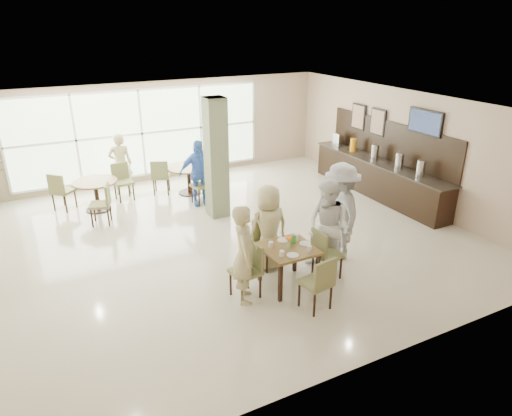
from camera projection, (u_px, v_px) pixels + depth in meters
name	position (u px, v px, depth m)	size (l,w,h in m)	color
ground	(223.00, 238.00, 9.85)	(10.00, 10.00, 0.00)	beige
room_shell	(220.00, 162.00, 9.20)	(10.00, 10.00, 10.00)	white
window_bank	(142.00, 134.00, 12.77)	(7.00, 0.04, 7.00)	silver
column	(216.00, 159.00, 10.47)	(0.45, 0.45, 2.80)	#697954
main_table	(289.00, 253.00, 7.85)	(0.87, 0.87, 0.75)	brown
round_table_left	(96.00, 188.00, 11.08)	(1.06, 1.06, 0.75)	brown
round_table_right	(189.00, 172.00, 12.16)	(1.15, 1.15, 0.75)	brown
chairs_main_table	(289.00, 262.00, 7.90)	(2.09, 2.05, 0.95)	olive
chairs_table_left	(96.00, 192.00, 11.08)	(2.02, 1.92, 0.95)	olive
chairs_table_right	(190.00, 176.00, 12.20)	(1.97, 1.89, 0.95)	olive
tabletop_clutter	(291.00, 244.00, 7.79)	(0.72, 0.76, 0.21)	white
buffet_counter	(378.00, 175.00, 12.03)	(0.64, 4.70, 1.95)	black
wall_tv	(425.00, 122.00, 10.61)	(0.06, 1.00, 0.58)	black
framed_art_a	(378.00, 122.00, 12.04)	(0.05, 0.55, 0.70)	black
framed_art_b	(358.00, 117.00, 12.70)	(0.05, 0.55, 0.70)	black
teen_left	(245.00, 254.00, 7.38)	(0.62, 0.41, 1.70)	tan
teen_far	(268.00, 227.00, 8.41)	(0.80, 0.43, 1.63)	tan
teen_right	(328.00, 228.00, 8.20)	(0.87, 0.68, 1.79)	white
teen_standing	(340.00, 212.00, 8.72)	(1.24, 0.71, 1.92)	#97989A
adult_a	(198.00, 173.00, 11.33)	(0.98, 0.56, 1.67)	#4677D3
adult_b	(216.00, 157.00, 12.36)	(1.68, 0.72, 1.81)	white
adult_standing	(121.00, 164.00, 12.04)	(0.60, 0.40, 1.65)	tan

